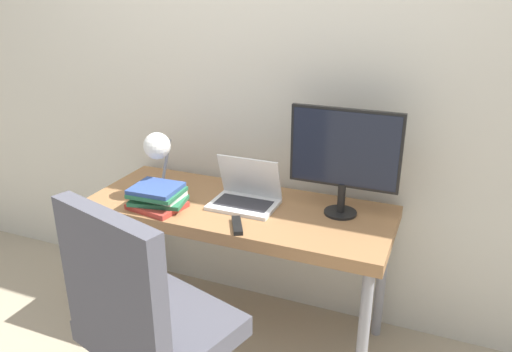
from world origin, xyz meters
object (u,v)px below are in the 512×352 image
object	(u,v)px
office_chair	(143,315)
book_stack	(157,197)
laptop	(246,195)
desk_lamp	(159,150)
monitor	(344,154)

from	to	relation	value
office_chair	book_stack	distance (m)	0.67
laptop	desk_lamp	world-z (taller)	desk_lamp
office_chair	book_stack	size ratio (longest dim) A/B	3.68
laptop	monitor	world-z (taller)	monitor
laptop	office_chair	world-z (taller)	office_chair
laptop	monitor	xyz separation A→B (m)	(0.45, 0.08, 0.25)
monitor	desk_lamp	size ratio (longest dim) A/B	1.50
desk_lamp	office_chair	distance (m)	0.87
laptop	book_stack	distance (m)	0.43
monitor	office_chair	bearing A→B (deg)	-123.26
desk_lamp	book_stack	world-z (taller)	desk_lamp
laptop	monitor	size ratio (longest dim) A/B	0.63
office_chair	book_stack	world-z (taller)	office_chair
laptop	desk_lamp	xyz separation A→B (m)	(-0.44, -0.07, 0.19)
office_chair	book_stack	bearing A→B (deg)	116.67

